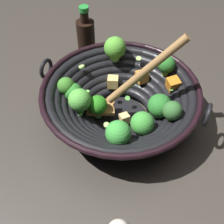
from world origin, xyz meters
TOP-DOWN VIEW (x-y plane):
  - ground_plane at (0.00, 0.00)m, footprint 4.00×4.00m
  - wok at (0.00, 0.00)m, footprint 0.39×0.42m
  - soy_sauce_bottle at (-0.15, -0.22)m, footprint 0.05×0.05m

SIDE VIEW (x-z plane):
  - ground_plane at x=0.00m, z-range 0.00..0.00m
  - wok at x=0.00m, z-range -0.06..0.20m
  - soy_sauce_bottle at x=-0.15m, z-range -0.02..0.16m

